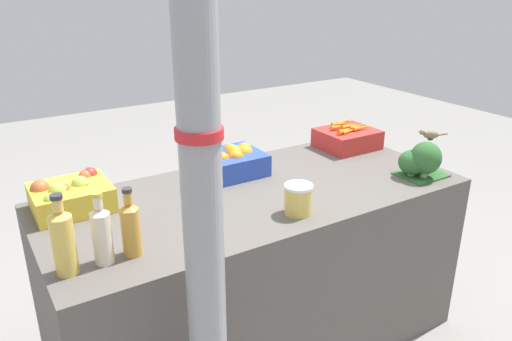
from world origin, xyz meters
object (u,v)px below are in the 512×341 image
at_px(orange_crate, 231,161).
at_px(juice_bottle_amber, 131,227).
at_px(apple_crate, 70,195).
at_px(pickle_jar, 298,199).
at_px(juice_bottle_cloudy, 102,234).
at_px(juice_bottle_golden, 63,240).
at_px(carrot_crate, 347,138).
at_px(broccoli_pile, 421,160).
at_px(sparrow_bird, 430,134).
at_px(support_pole, 201,170).

height_order(orange_crate, juice_bottle_amber, juice_bottle_amber).
relative_size(apple_crate, pickle_jar, 2.44).
distance_m(apple_crate, juice_bottle_cloudy, 0.48).
distance_m(juice_bottle_golden, juice_bottle_cloudy, 0.12).
bearing_deg(carrot_crate, broccoli_pile, -88.70).
relative_size(apple_crate, carrot_crate, 1.00).
height_order(apple_crate, broccoli_pile, broccoli_pile).
distance_m(apple_crate, carrot_crate, 1.50).
xyz_separation_m(juice_bottle_cloudy, pickle_jar, (0.78, -0.04, -0.05)).
relative_size(juice_bottle_golden, juice_bottle_amber, 1.12).
bearing_deg(juice_bottle_amber, juice_bottle_cloudy, 180.00).
relative_size(orange_crate, juice_bottle_amber, 1.22).
distance_m(apple_crate, juice_bottle_amber, 0.49).
bearing_deg(sparrow_bird, orange_crate, 2.73).
bearing_deg(juice_bottle_golden, carrot_crate, 16.51).
xyz_separation_m(broccoli_pile, juice_bottle_golden, (-1.63, 0.03, 0.03)).
height_order(juice_bottle_amber, pickle_jar, juice_bottle_amber).
distance_m(orange_crate, juice_bottle_amber, 0.82).
xyz_separation_m(juice_bottle_golden, juice_bottle_amber, (0.22, -0.00, -0.01)).
xyz_separation_m(broccoli_pile, juice_bottle_cloudy, (-1.51, 0.03, 0.02)).
xyz_separation_m(juice_bottle_golden, juice_bottle_cloudy, (0.12, 0.00, -0.01)).
distance_m(orange_crate, carrot_crate, 0.74).
distance_m(carrot_crate, sparrow_bird, 0.54).
bearing_deg(broccoli_pile, juice_bottle_amber, 178.79).
height_order(carrot_crate, juice_bottle_golden, juice_bottle_golden).
distance_m(support_pole, juice_bottle_golden, 0.58).
xyz_separation_m(carrot_crate, pickle_jar, (-0.72, -0.52, 0.00)).
relative_size(support_pole, pickle_jar, 19.86).
distance_m(apple_crate, orange_crate, 0.76).
height_order(support_pole, sparrow_bird, support_pole).
distance_m(apple_crate, sparrow_bird, 1.63).
xyz_separation_m(support_pole, orange_crate, (0.56, 0.86, -0.36)).
bearing_deg(sparrow_bird, pickle_jar, 36.72).
xyz_separation_m(support_pole, juice_bottle_golden, (-0.31, 0.38, -0.30)).
xyz_separation_m(carrot_crate, broccoli_pile, (0.01, -0.51, 0.03)).
height_order(carrot_crate, broccoli_pile, broccoli_pile).
bearing_deg(orange_crate, juice_bottle_golden, -151.26).
height_order(support_pole, carrot_crate, support_pole).
height_order(apple_crate, juice_bottle_amber, juice_bottle_amber).
distance_m(carrot_crate, broccoli_pile, 0.51).
distance_m(support_pole, juice_bottle_cloudy, 0.53).
bearing_deg(juice_bottle_cloudy, juice_bottle_amber, -0.00).
distance_m(support_pole, apple_crate, 0.95).
height_order(orange_crate, broccoli_pile, broccoli_pile).
height_order(support_pole, juice_bottle_cloudy, support_pole).
xyz_separation_m(support_pole, juice_bottle_cloudy, (-0.19, 0.38, -0.32)).
xyz_separation_m(juice_bottle_amber, pickle_jar, (0.68, -0.04, -0.04)).
bearing_deg(orange_crate, juice_bottle_cloudy, -147.51).
bearing_deg(juice_bottle_cloudy, juice_bottle_golden, 180.00).
bearing_deg(pickle_jar, sparrow_bird, 0.51).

